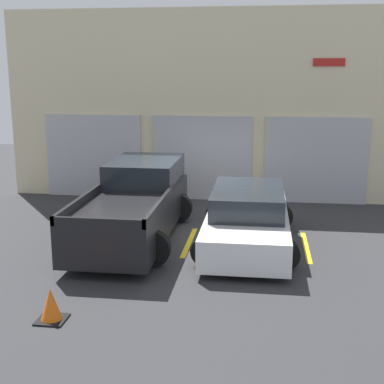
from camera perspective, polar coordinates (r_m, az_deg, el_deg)
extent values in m
plane|color=#2D2D30|center=(13.87, 0.45, -3.67)|extent=(28.00, 28.00, 0.00)
cube|color=beige|center=(16.60, 1.91, 9.17)|extent=(12.61, 0.60, 5.74)
cube|color=#ADADB2|center=(17.20, -10.43, 3.80)|extent=(3.04, 0.08, 2.59)
cube|color=#ADADB2|center=(16.47, 1.06, 3.62)|extent=(3.04, 0.08, 2.59)
cube|color=#ADADB2|center=(16.44, 13.07, 3.26)|extent=(3.04, 0.08, 2.59)
cube|color=#B21E19|center=(16.25, 14.42, 13.26)|extent=(0.90, 0.03, 0.22)
cube|color=black|center=(12.68, -6.37, -2.29)|extent=(1.84, 5.32, 0.88)
cube|color=#1E2328|center=(13.90, -5.00, 2.23)|extent=(1.70, 2.39, 0.60)
cube|color=black|center=(11.69, -12.04, -1.13)|extent=(0.08, 2.93, 0.18)
cube|color=black|center=(11.23, -3.52, -1.45)|extent=(0.08, 2.93, 0.18)
cube|color=black|center=(10.11, -10.00, -3.26)|extent=(1.84, 0.08, 0.18)
cylinder|color=black|center=(14.49, -7.90, -1.48)|extent=(0.77, 0.22, 0.77)
cylinder|color=black|center=(14.15, -1.55, -1.71)|extent=(0.77, 0.22, 0.77)
cylinder|color=black|center=(11.48, -12.27, -5.55)|extent=(0.77, 0.22, 0.77)
cylinder|color=black|center=(11.05, -4.28, -6.02)|extent=(0.77, 0.22, 0.77)
cube|color=white|center=(12.37, 5.92, -3.55)|extent=(1.82, 4.68, 0.65)
cube|color=#1E2328|center=(12.33, 6.00, -0.78)|extent=(1.60, 2.58, 0.52)
cylinder|color=black|center=(13.85, 2.79, -2.34)|extent=(0.64, 0.22, 0.64)
cylinder|color=black|center=(13.82, 9.41, -2.54)|extent=(0.64, 0.22, 0.64)
cylinder|color=black|center=(11.09, 1.51, -6.28)|extent=(0.64, 0.22, 0.64)
cylinder|color=black|center=(11.05, 9.82, -6.55)|extent=(0.64, 0.22, 0.64)
cube|color=gold|center=(13.25, -12.00, -4.76)|extent=(0.12, 2.20, 0.01)
cube|color=gold|center=(12.62, -0.30, -5.36)|extent=(0.12, 2.20, 0.01)
cube|color=gold|center=(12.55, 12.07, -5.76)|extent=(0.12, 2.20, 0.01)
cube|color=black|center=(9.19, -14.72, -13.02)|extent=(0.47, 0.47, 0.03)
cone|color=orange|center=(9.08, -14.81, -11.54)|extent=(0.36, 0.36, 0.55)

